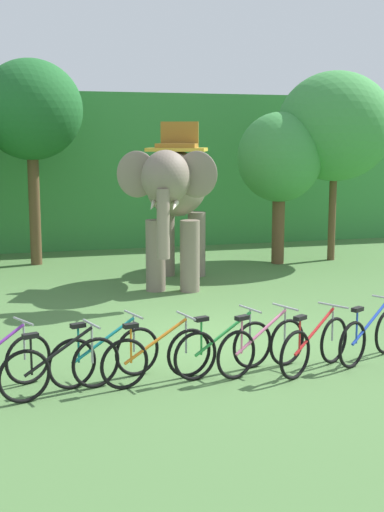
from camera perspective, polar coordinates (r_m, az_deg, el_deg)
The scene contains 13 objects.
ground_plane at distance 11.66m, azimuth 2.46°, elevation -7.05°, with size 80.00×80.00×0.00m, color #4C753D.
foliage_hedge at distance 24.27m, azimuth -7.51°, elevation 7.24°, with size 36.00×6.00×4.79m, color #3D8E42.
tree_far_left at distance 18.97m, azimuth -13.22°, elevation 11.64°, with size 2.72×2.72×5.46m.
tree_center_left at distance 18.78m, azimuth 7.29°, elevation 8.04°, with size 2.28×2.28×4.10m.
tree_center_right at distance 19.60m, azimuth 11.80°, elevation 10.46°, with size 3.19×3.19×5.22m.
elephant at distance 15.69m, azimuth -1.40°, elevation 5.42°, with size 2.84×4.21×3.78m.
bike_black at distance 9.31m, azimuth -10.83°, elevation -9.05°, with size 1.65×0.66×0.92m.
bike_teal at distance 9.70m, azimuth -7.21°, elevation -8.19°, with size 1.65×0.67×0.92m.
bike_orange at distance 9.60m, azimuth -2.90°, elevation -8.30°, with size 1.67×0.59×0.92m.
bike_green at distance 9.95m, azimuth 2.71°, elevation -7.65°, with size 1.65×0.65×0.92m.
bike_pink at distance 10.08m, azimuth 5.84°, elevation -7.47°, with size 1.61×0.75×0.92m.
bike_red at distance 10.23m, azimuth 10.17°, elevation -7.32°, with size 1.50×0.92×0.92m.
bike_blue at distance 10.88m, azimuth 14.58°, elevation -6.45°, with size 1.52×0.89×0.92m.
Camera 1 is at (-3.52, -10.61, 3.32)m, focal length 48.20 mm.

